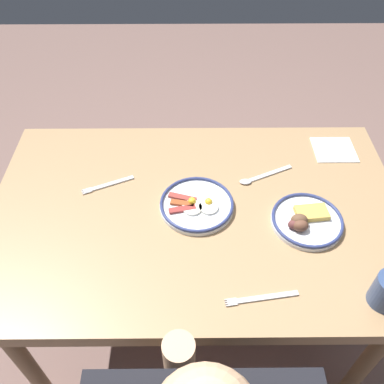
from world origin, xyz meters
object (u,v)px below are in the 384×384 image
at_px(plate_near_main, 196,205).
at_px(paper_napkin, 334,150).
at_px(tea_spoon, 259,177).
at_px(plate_center_pancakes, 306,220).
at_px(fork_far, 108,185).
at_px(fork_near, 261,298).

bearing_deg(plate_near_main, paper_napkin, -151.62).
bearing_deg(tea_spoon, paper_napkin, -153.82).
height_order(plate_center_pancakes, tea_spoon, plate_center_pancakes).
bearing_deg(plate_center_pancakes, paper_napkin, -116.88).
bearing_deg(plate_center_pancakes, tea_spoon, -59.41).
relative_size(plate_near_main, tea_spoon, 1.25).
bearing_deg(fork_far, plate_center_pancakes, 164.91).
bearing_deg(plate_near_main, fork_near, 117.31).
bearing_deg(fork_near, tea_spoon, -96.07).
xyz_separation_m(plate_near_main, plate_center_pancakes, (-0.34, 0.07, 0.00)).
distance_m(plate_near_main, paper_napkin, 0.58).
relative_size(plate_near_main, fork_far, 1.39).
xyz_separation_m(plate_near_main, tea_spoon, (-0.22, -0.13, -0.01)).
bearing_deg(paper_napkin, fork_near, 60.28).
relative_size(plate_center_pancakes, paper_napkin, 1.48).
height_order(plate_center_pancakes, paper_napkin, plate_center_pancakes).
distance_m(paper_napkin, fork_near, 0.69).
relative_size(plate_near_main, plate_center_pancakes, 1.08).
bearing_deg(paper_napkin, plate_center_pancakes, 63.12).
distance_m(plate_center_pancakes, tea_spoon, 0.23).
xyz_separation_m(plate_center_pancakes, paper_napkin, (-0.18, -0.35, -0.01)).
distance_m(fork_near, tea_spoon, 0.46).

